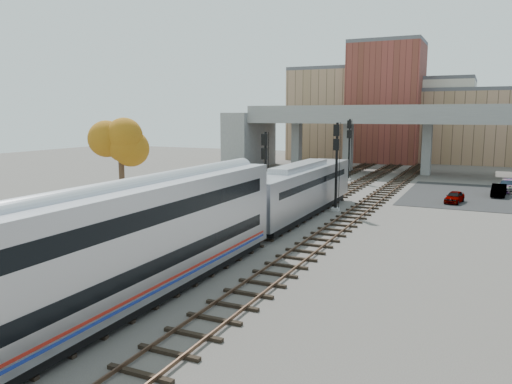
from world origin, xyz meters
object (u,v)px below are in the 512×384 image
Objects in this scene: signal_mast_near at (265,177)px; car_c at (507,186)px; tree at (120,143)px; signal_mast_mid at (336,167)px; car_a at (454,197)px; car_b at (499,190)px; signal_mast_far at (349,149)px; coach at (107,252)px; locomotive at (300,189)px.

signal_mast_near is 30.03m from car_c.
car_c is (28.04, 28.72, -5.36)m from tree.
tree is 1.85× the size of car_c.
car_c is (13.74, 18.33, -3.17)m from signal_mast_mid.
car_a is 0.87× the size of car_b.
signal_mast_far is 0.94× the size of tree.
signal_mast_mid is (2.00, 26.08, 1.05)m from coach.
car_b is at bearing 49.76° from signal_mast_near.
car_b reaches higher than car_a.
car_c is (0.88, 3.95, 0.02)m from car_b.
tree is at bearing -127.37° from car_c.
signal_mast_far reaches higher than coach.
coach is 7.65× the size of car_a.
coach is 5.69× the size of car_c.
car_c is at bearing 81.34° from car_b.
signal_mast_near is (-2.10, 20.42, 0.60)m from coach.
tree is at bearing -155.17° from signal_mast_near.
car_b is at bearing 42.36° from tree.
tree is 40.49m from car_c.
signal_mast_near is at bearing -133.80° from locomotive.
locomotive is 2.48× the size of signal_mast_far.
car_a is (11.05, 12.01, -1.68)m from locomotive.
signal_mast_mid is 23.13m from car_c.
tree is 37.15m from car_b.
signal_mast_mid is 1.72× the size of car_c.
tree reaches higher than coach.
car_b is 4.05m from car_c.
signal_mast_near is at bearing 95.87° from coach.
signal_mast_far is at bearing -178.97° from car_c.
signal_mast_near is 2.11× the size of car_a.
tree is at bearing 128.07° from coach.
signal_mast_far reaches higher than signal_mast_near.
locomotive reaches higher than car_c.
tree reaches higher than signal_mast_near.
signal_mast_near reaches higher than locomotive.
car_b is at bearing -95.56° from car_c.
signal_mast_mid reaches higher than signal_mast_near.
tree reaches higher than car_c.
car_a is at bearing -41.53° from signal_mast_far.
locomotive is at bearing -84.93° from signal_mast_far.
coach is 43.16m from car_b.
signal_mast_far is (-4.10, 20.18, 0.07)m from signal_mast_mid.
car_c is (4.69, 9.80, 0.08)m from car_a.
tree is at bearing -150.68° from locomotive.
car_b is at bearing 48.18° from signal_mast_mid.
tree reaches higher than car_b.
car_c is at bearing 70.48° from coach.
signal_mast_mid reaches higher than car_a.
car_b is at bearing 69.83° from coach.
coach is 3.30× the size of signal_mast_mid.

